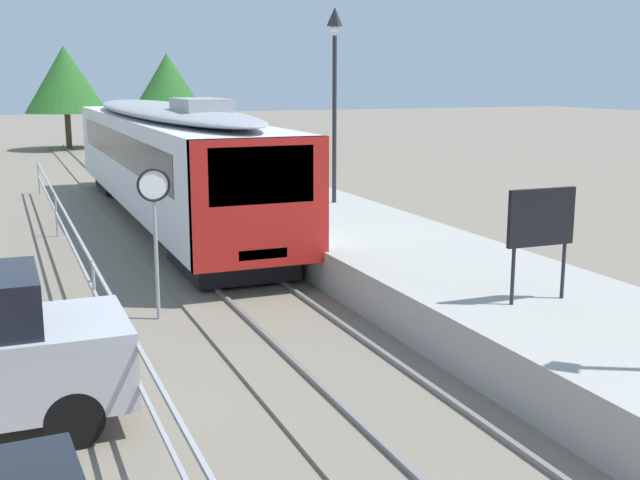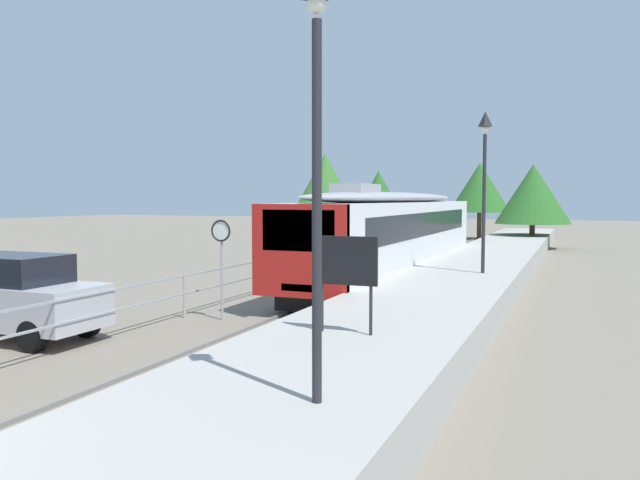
% 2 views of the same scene
% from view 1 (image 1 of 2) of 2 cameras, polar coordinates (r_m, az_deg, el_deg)
% --- Properties ---
extents(ground_plane, '(160.00, 160.00, 0.00)m').
position_cam_1_polar(ground_plane, '(24.47, -17.75, 0.70)').
color(ground_plane, slate).
extents(track_rails, '(3.20, 60.00, 0.14)m').
position_cam_1_polar(track_rails, '(24.85, -10.85, 1.29)').
color(track_rails, slate).
rests_on(track_rails, ground).
extents(commuter_train, '(2.82, 19.07, 3.74)m').
position_cam_1_polar(commuter_train, '(24.54, -11.02, 6.13)').
color(commuter_train, silver).
rests_on(commuter_train, track_rails).
extents(station_platform, '(3.90, 60.00, 0.90)m').
position_cam_1_polar(station_platform, '(25.60, -3.74, 2.71)').
color(station_platform, '#A8A59E').
rests_on(station_platform, ground).
extents(platform_lamp_mid_platform, '(0.34, 0.34, 5.35)m').
position_cam_1_polar(platform_lamp_mid_platform, '(22.34, 1.05, 12.19)').
color(platform_lamp_mid_platform, '#232328').
rests_on(platform_lamp_mid_platform, station_platform).
extents(platform_notice_board, '(1.20, 0.08, 1.80)m').
position_cam_1_polar(platform_notice_board, '(12.80, 15.57, 1.30)').
color(platform_notice_board, '#232328').
rests_on(platform_notice_board, station_platform).
extents(speed_limit_sign, '(0.61, 0.10, 2.81)m').
position_cam_1_polar(speed_limit_sign, '(14.56, -11.78, 2.43)').
color(speed_limit_sign, '#9EA0A5').
rests_on(speed_limit_sign, ground).
extents(carpark_fence, '(0.06, 36.06, 1.25)m').
position_cam_1_polar(carpark_fence, '(14.50, -15.92, -2.71)').
color(carpark_fence, '#9EA0A5').
rests_on(carpark_fence, ground).
extents(tree_behind_station_far, '(4.97, 4.97, 5.68)m').
position_cam_1_polar(tree_behind_station_far, '(44.63, -10.85, 10.45)').
color(tree_behind_station_far, brown).
rests_on(tree_behind_station_far, ground).
extents(tree_distant_centre, '(4.96, 4.96, 6.30)m').
position_cam_1_polar(tree_distant_centre, '(51.95, -17.79, 10.89)').
color(tree_distant_centre, brown).
rests_on(tree_distant_centre, ground).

